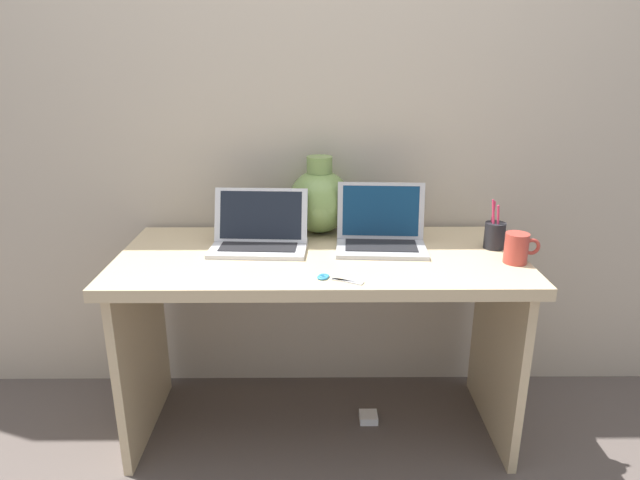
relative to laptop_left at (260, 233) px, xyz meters
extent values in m
plane|color=#564C47|center=(0.21, -0.07, -0.76)|extent=(6.00, 6.00, 0.00)
cube|color=#BCAD99|center=(0.21, 0.28, 0.44)|extent=(4.40, 0.04, 2.40)
cube|color=#D1B78C|center=(0.21, -0.07, -0.07)|extent=(1.40, 0.63, 0.04)
cube|color=#D1B78C|center=(-0.44, -0.07, -0.43)|extent=(0.03, 0.53, 0.67)
cube|color=#D1B78C|center=(0.87, -0.07, -0.43)|extent=(0.03, 0.53, 0.67)
cube|color=silver|center=(0.00, -0.03, -0.05)|extent=(0.35, 0.23, 0.01)
cube|color=black|center=(0.00, -0.03, -0.04)|extent=(0.28, 0.14, 0.00)
cube|color=silver|center=(0.00, 0.04, 0.05)|extent=(0.34, 0.09, 0.19)
cube|color=black|center=(0.00, 0.04, 0.05)|extent=(0.30, 0.08, 0.17)
cube|color=#B2B2B7|center=(0.43, -0.03, -0.05)|extent=(0.33, 0.24, 0.01)
cube|color=black|center=(0.43, -0.03, -0.04)|extent=(0.26, 0.15, 0.00)
cube|color=#B2B2B7|center=(0.44, 0.06, 0.06)|extent=(0.32, 0.06, 0.21)
cube|color=navy|center=(0.44, 0.06, 0.06)|extent=(0.28, 0.05, 0.18)
ellipsoid|color=#75934C|center=(0.21, 0.18, 0.07)|extent=(0.24, 0.24, 0.24)
cylinder|color=#75934C|center=(0.21, 0.18, 0.21)|extent=(0.10, 0.10, 0.06)
cylinder|color=#B23D33|center=(0.86, -0.17, 0.00)|extent=(0.08, 0.08, 0.10)
torus|color=#B23D33|center=(0.91, -0.17, 0.00)|extent=(0.06, 0.01, 0.06)
cylinder|color=black|center=(0.84, -0.02, -0.01)|extent=(0.07, 0.07, 0.09)
cylinder|color=#D83359|center=(0.83, -0.01, 0.05)|extent=(0.02, 0.02, 0.14)
cylinder|color=#D83359|center=(0.82, -0.03, 0.05)|extent=(0.02, 0.03, 0.15)
cylinder|color=#D83359|center=(0.84, -0.03, 0.04)|extent=(0.02, 0.01, 0.13)
cube|color=#B7B7BC|center=(0.30, -0.32, -0.05)|extent=(0.10, 0.04, 0.00)
cube|color=#B7B7BC|center=(0.30, -0.33, -0.05)|extent=(0.09, 0.06, 0.00)
torus|color=#338CBF|center=(0.22, -0.30, -0.05)|extent=(0.04, 0.04, 0.01)
torus|color=#338CBF|center=(0.23, -0.29, -0.05)|extent=(0.04, 0.03, 0.01)
cube|color=white|center=(0.41, -0.04, -0.75)|extent=(0.07, 0.07, 0.03)
camera|label=1|loc=(0.20, -1.86, 0.59)|focal=30.68mm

